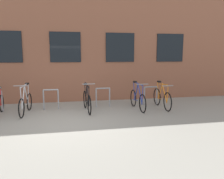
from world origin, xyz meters
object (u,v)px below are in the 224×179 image
object	(u,v)px
bicycle_silver	(26,103)
bicycle_orange	(162,98)
bicycle_blue	(138,99)
bicycle_black	(87,101)

from	to	relation	value
bicycle_silver	bicycle_orange	distance (m)	5.10
bicycle_orange	bicycle_blue	bearing A→B (deg)	-178.37
bicycle_orange	bicycle_silver	bearing A→B (deg)	178.90
bicycle_black	bicycle_silver	bearing A→B (deg)	178.83
bicycle_black	bicycle_silver	xyz separation A→B (m)	(-2.17, 0.04, -0.01)
bicycle_blue	bicycle_orange	size ratio (longest dim) A/B	0.99
bicycle_orange	bicycle_black	bearing A→B (deg)	178.96
bicycle_blue	bicycle_orange	world-z (taller)	bicycle_blue
bicycle_silver	bicycle_orange	size ratio (longest dim) A/B	0.96
bicycle_blue	bicycle_silver	world-z (taller)	bicycle_silver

